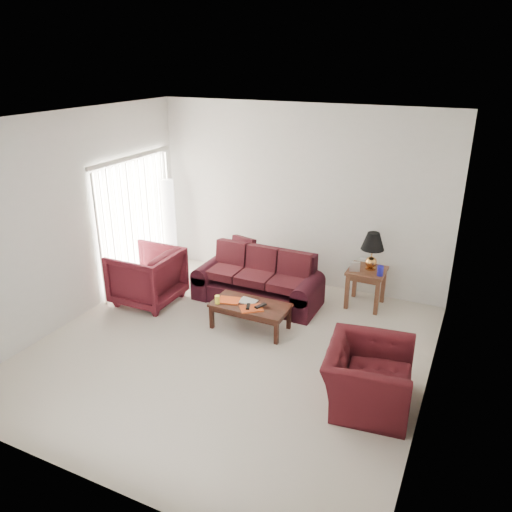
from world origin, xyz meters
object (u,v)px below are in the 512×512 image
Objects in this scene: armchair_left at (147,276)px; armchair_right at (368,377)px; sofa at (257,278)px; end_table at (366,287)px; coffee_table at (250,316)px; floor_lamp at (169,224)px.

armchair_left is 3.88m from armchair_right.
sofa is 3.25× the size of end_table.
sofa reaches higher than end_table.
armchair_right is (0.60, -2.35, 0.04)m from end_table.
armchair_right is at bearing -39.70° from sofa.
armchair_right is 0.96× the size of coffee_table.
sofa is 1.88× the size of armchair_right.
end_table is at bearing -0.14° from floor_lamp.
end_table is at bearing 7.25° from armchair_right.
armchair_left is at bearing 171.86° from coffee_table.
sofa is 1.20× the size of floor_lamp.
armchair_left is at bearing 68.00° from armchair_right.
end_table is 1.93m from coffee_table.
coffee_table is at bearing -132.87° from end_table.
floor_lamp is at bearing 53.79° from armchair_right.
floor_lamp is 2.80m from coffee_table.
floor_lamp is at bearing 162.17° from sofa.
armchair_left is (-3.15, -1.35, 0.13)m from end_table.
armchair_right reaches higher than coffee_table.
armchair_left reaches higher than end_table.
coffee_table is at bearing 56.92° from armchair_right.
armchair_left is at bearing -70.48° from floor_lamp.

